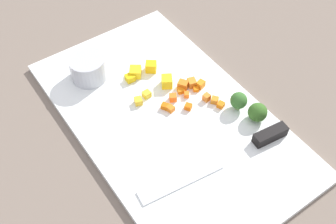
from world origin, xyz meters
The scene contains 25 objects.
ground_plane centered at (0.00, 0.00, 0.00)m, with size 4.00×4.00×0.00m, color #736558.
cutting_board centered at (0.00, 0.00, 0.01)m, with size 0.54×0.32×0.01m, color white.
prep_bowl centered at (-0.17, -0.07, 0.04)m, with size 0.07×0.07×0.05m, color silver.
chef_knife centered at (0.14, 0.06, 0.02)m, with size 0.06×0.28×0.02m.
carrot_dice_0 centered at (0.01, 0.04, 0.02)m, with size 0.01×0.01×0.01m, color orange.
carrot_dice_1 centered at (-0.03, 0.03, 0.02)m, with size 0.01×0.01×0.01m, color orange.
carrot_dice_2 centered at (0.02, 0.09, 0.02)m, with size 0.01×0.01×0.01m, color orange.
carrot_dice_3 centered at (-0.04, 0.08, 0.02)m, with size 0.02×0.02×0.01m, color orange.
carrot_dice_4 centered at (-0.04, 0.06, 0.02)m, with size 0.02×0.02×0.02m, color orange.
carrot_dice_5 centered at (0.04, 0.09, 0.02)m, with size 0.01×0.01×0.01m, color orange.
carrot_dice_6 centered at (-0.02, 0.01, 0.02)m, with size 0.01×0.01×0.01m, color orange.
carrot_dice_7 centered at (-0.03, 0.05, 0.02)m, with size 0.01×0.01×0.01m, color orange.
carrot_dice_8 centered at (-0.02, 0.06, 0.02)m, with size 0.01×0.01×0.01m, color orange.
carrot_dice_9 centered at (-0.01, 0.01, 0.02)m, with size 0.01×0.01×0.01m, color orange.
carrot_dice_10 centered at (0.01, 0.08, 0.02)m, with size 0.01×0.01×0.01m, color orange.
carrot_dice_11 centered at (-0.02, 0.09, 0.02)m, with size 0.01×0.02×0.01m, color orange.
carrot_dice_12 centered at (-0.02, 0.08, 0.02)m, with size 0.01×0.01×0.01m, color orange.
pepper_dice_0 centered at (-0.06, -0.03, 0.02)m, with size 0.01×0.01×0.01m, color yellow.
pepper_dice_1 centered at (-0.12, 0.04, 0.02)m, with size 0.02×0.02×0.02m, color yellow.
pepper_dice_2 centered at (-0.06, -0.01, 0.02)m, with size 0.01×0.01×0.01m, color yellow.
pepper_dice_3 centered at (-0.12, -0.01, 0.02)m, with size 0.02×0.02×0.01m, color yellow.
pepper_dice_4 centered at (-0.12, 0.01, 0.02)m, with size 0.02×0.02×0.02m, color yellow.
pepper_dice_5 centered at (-0.06, 0.04, 0.02)m, with size 0.02×0.02×0.02m, color yellow.
broccoli_floret_0 centered at (0.10, 0.13, 0.03)m, with size 0.03×0.03×0.04m.
broccoli_floret_1 centered at (0.06, 0.12, 0.03)m, with size 0.03×0.03×0.04m.
Camera 1 is at (0.39, -0.27, 0.60)m, focal length 44.12 mm.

